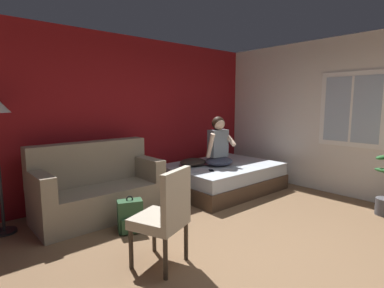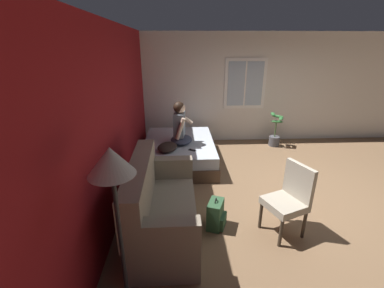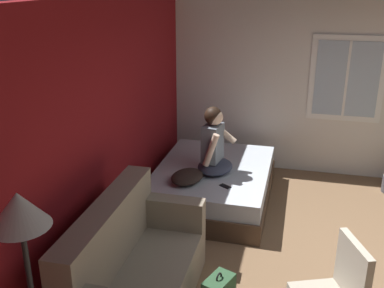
# 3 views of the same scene
# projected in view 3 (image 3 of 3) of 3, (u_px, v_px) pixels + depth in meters

# --- Properties ---
(wall_back_accent) EXTENTS (10.60, 0.16, 2.70)m
(wall_back_accent) POSITION_uv_depth(u_px,v_px,m) (93.00, 136.00, 4.54)
(wall_back_accent) COLOR maroon
(wall_back_accent) RESTS_ON ground
(wall_side_with_window) EXTENTS (0.19, 7.29, 2.70)m
(wall_side_with_window) POSITION_uv_depth(u_px,v_px,m) (374.00, 88.00, 6.47)
(wall_side_with_window) COLOR silver
(wall_side_with_window) RESTS_ON ground
(bed) EXTENTS (2.01, 1.50, 0.48)m
(bed) POSITION_uv_depth(u_px,v_px,m) (213.00, 184.00, 6.06)
(bed) COLOR #4C3828
(bed) RESTS_ON ground
(couch) EXTENTS (1.71, 0.84, 1.04)m
(couch) POSITION_uv_depth(u_px,v_px,m) (133.00, 272.00, 3.99)
(couch) COLOR gray
(couch) RESTS_ON ground
(person_seated) EXTENTS (0.58, 0.51, 0.88)m
(person_seated) POSITION_uv_depth(u_px,v_px,m) (214.00, 146.00, 5.71)
(person_seated) COLOR #383D51
(person_seated) RESTS_ON bed
(throw_pillow) EXTENTS (0.56, 0.48, 0.14)m
(throw_pillow) POSITION_uv_depth(u_px,v_px,m) (187.00, 177.00, 5.52)
(throw_pillow) COLOR #2D231E
(throw_pillow) RESTS_ON bed
(cell_phone) EXTENTS (0.14, 0.16, 0.01)m
(cell_phone) POSITION_uv_depth(u_px,v_px,m) (225.00, 186.00, 5.42)
(cell_phone) COLOR black
(cell_phone) RESTS_ON bed
(floor_lamp) EXTENTS (0.36, 0.36, 1.70)m
(floor_lamp) POSITION_uv_depth(u_px,v_px,m) (23.00, 234.00, 2.66)
(floor_lamp) COLOR black
(floor_lamp) RESTS_ON ground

